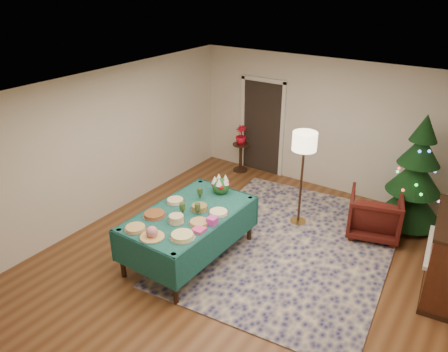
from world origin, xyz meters
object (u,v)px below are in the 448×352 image
Objects in this scene: buffet_table at (189,222)px; christmas_tree at (415,178)px; gift_box at (212,221)px; side_table at (241,158)px; armchair at (375,212)px; potted_plant at (241,139)px; floor_lamp at (304,147)px.

buffet_table is 1.03× the size of christmas_tree.
gift_box is 3.79m from side_table.
buffet_table is 0.55m from gift_box.
armchair is at bearing 46.19° from buffet_table.
christmas_tree reaches higher than potted_plant.
floor_lamp is at bearing -147.76° from christmas_tree.
floor_lamp is 2.75m from side_table.
gift_box is 0.08× the size of floor_lamp.
gift_box is 2.18m from floor_lamp.
christmas_tree is (2.64, 3.01, 0.27)m from buffet_table.
side_table is (-3.33, 1.00, -0.12)m from armchair.
side_table is at bearing 108.68° from buffet_table.
buffet_table is at bearing -131.24° from christmas_tree.
gift_box is at bearing -64.52° from potted_plant.
buffet_table is at bearing -116.45° from floor_lamp.
christmas_tree is (0.42, 0.70, 0.50)m from armchair.
potted_plant is at bearing 175.43° from christmas_tree.
potted_plant is (-1.61, 3.39, -0.11)m from gift_box.
floor_lamp reaches higher than armchair.
floor_lamp is 2.66× the size of side_table.
christmas_tree is (3.76, -0.30, 0.16)m from potted_plant.
gift_box is 3.75m from potted_plant.
potted_plant is (-3.33, 1.00, 0.34)m from armchair.
side_table is 0.46m from potted_plant.
buffet_table is at bearing 171.21° from gift_box.
side_table is (-2.09, 1.35, -1.16)m from floor_lamp.
potted_plant reaches higher than buffet_table.
floor_lamp is at bearing -32.79° from potted_plant.
floor_lamp is 2.04m from christmas_tree.
side_table is at bearing 115.48° from gift_box.
gift_box is at bearing 38.77° from armchair.
buffet_table is at bearing -71.32° from side_table.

